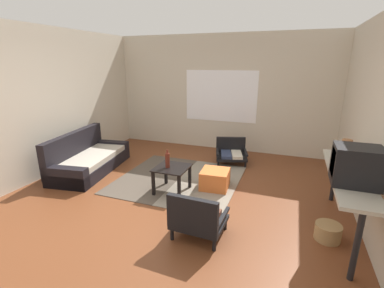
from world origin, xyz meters
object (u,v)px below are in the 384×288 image
(armchair_striped_foreground, at_px, (197,218))
(clay_vase, at_px, (345,154))
(ottoman_orange, at_px, (215,179))
(couch, at_px, (88,159))
(console_shelf, at_px, (347,179))
(crt_television, at_px, (356,166))
(glass_bottle, at_px, (167,160))
(wicker_basket, at_px, (328,232))
(armchair_by_window, at_px, (231,152))
(coffee_table, at_px, (172,172))

(armchair_striped_foreground, bearing_deg, clay_vase, 34.85)
(ottoman_orange, bearing_deg, armchair_striped_foreground, -82.91)
(couch, height_order, ottoman_orange, couch)
(console_shelf, relative_size, crt_television, 3.95)
(glass_bottle, bearing_deg, ottoman_orange, 30.68)
(clay_vase, bearing_deg, glass_bottle, -176.84)
(wicker_basket, bearing_deg, armchair_by_window, 127.13)
(ottoman_orange, relative_size, console_shelf, 0.25)
(clay_vase, height_order, glass_bottle, clay_vase)
(clay_vase, xyz_separation_m, glass_bottle, (-2.51, -0.14, -0.36))
(armchair_striped_foreground, height_order, wicker_basket, armchair_striped_foreground)
(armchair_striped_foreground, bearing_deg, armchair_by_window, 94.15)
(ottoman_orange, bearing_deg, couch, -177.77)
(couch, xyz_separation_m, console_shelf, (4.39, -0.55, 0.49))
(armchair_by_window, xyz_separation_m, armchair_striped_foreground, (0.20, -2.76, 0.05))
(crt_television, height_order, clay_vase, crt_television)
(coffee_table, xyz_separation_m, wicker_basket, (2.30, -0.51, -0.24))
(armchair_by_window, relative_size, ottoman_orange, 1.68)
(couch, distance_m, crt_television, 4.54)
(coffee_table, distance_m, console_shelf, 2.49)
(ottoman_orange, xyz_separation_m, console_shelf, (1.82, -0.65, 0.56))
(console_shelf, bearing_deg, ottoman_orange, 160.51)
(armchair_striped_foreground, xyz_separation_m, wicker_basket, (1.49, 0.53, -0.18))
(clay_vase, relative_size, wicker_basket, 1.04)
(wicker_basket, bearing_deg, armchair_striped_foreground, -160.57)
(glass_bottle, bearing_deg, coffee_table, 28.35)
(couch, relative_size, glass_bottle, 6.33)
(coffee_table, height_order, crt_television, crt_television)
(coffee_table, relative_size, console_shelf, 0.29)
(crt_television, bearing_deg, armchair_by_window, 128.53)
(coffee_table, height_order, clay_vase, clay_vase)
(couch, xyz_separation_m, wicker_basket, (4.24, -0.79, -0.13))
(coffee_table, distance_m, armchair_by_window, 1.83)
(glass_bottle, bearing_deg, couch, 170.75)
(console_shelf, distance_m, wicker_basket, 0.68)
(glass_bottle, bearing_deg, armchair_striped_foreground, -49.53)
(couch, height_order, console_shelf, console_shelf)
(console_shelf, bearing_deg, couch, 172.92)
(armchair_striped_foreground, bearing_deg, console_shelf, 25.05)
(couch, relative_size, ottoman_orange, 4.16)
(couch, relative_size, armchair_by_window, 2.48)
(armchair_by_window, xyz_separation_m, console_shelf, (1.85, -1.99, 0.49))
(crt_television, bearing_deg, wicker_basket, 152.02)
(console_shelf, xyz_separation_m, wicker_basket, (-0.15, -0.24, -0.62))
(ottoman_orange, distance_m, wicker_basket, 1.89)
(armchair_by_window, relative_size, wicker_basket, 2.52)
(armchair_by_window, xyz_separation_m, crt_television, (1.85, -2.32, 0.78))
(coffee_table, xyz_separation_m, crt_television, (2.45, -0.59, 0.67))
(wicker_basket, bearing_deg, console_shelf, 57.58)
(ottoman_orange, height_order, crt_television, crt_television)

